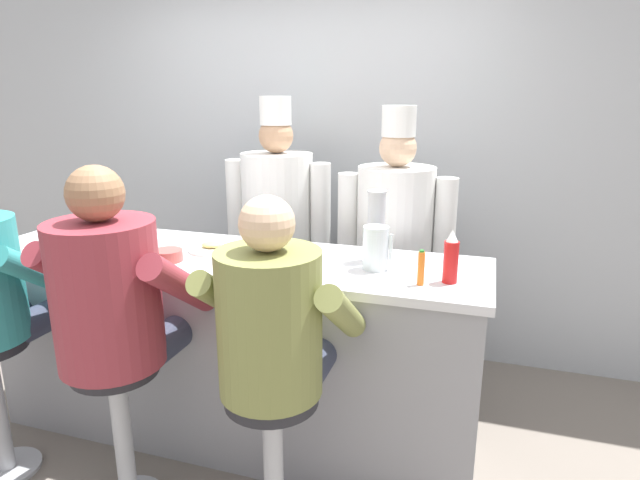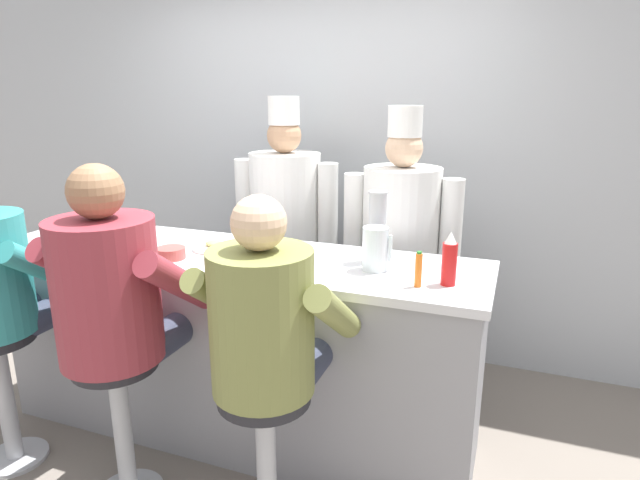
% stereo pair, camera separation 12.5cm
% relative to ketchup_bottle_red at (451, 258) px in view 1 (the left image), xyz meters
% --- Properties ---
extents(ground_plane, '(20.00, 20.00, 0.00)m').
position_rel_ketchup_bottle_red_xyz_m(ground_plane, '(-1.09, -0.23, -1.13)').
color(ground_plane, slate).
extents(wall_back, '(10.00, 0.06, 2.70)m').
position_rel_ketchup_bottle_red_xyz_m(wall_back, '(-1.09, 1.38, 0.22)').
color(wall_back, '#B2B7BC').
rests_on(wall_back, ground_plane).
extents(diner_counter, '(2.55, 0.65, 1.02)m').
position_rel_ketchup_bottle_red_xyz_m(diner_counter, '(-1.09, 0.09, -0.62)').
color(diner_counter, gray).
rests_on(diner_counter, ground_plane).
extents(ketchup_bottle_red, '(0.06, 0.06, 0.23)m').
position_rel_ketchup_bottle_red_xyz_m(ketchup_bottle_red, '(0.00, 0.00, 0.00)').
color(ketchup_bottle_red, red).
rests_on(ketchup_bottle_red, diner_counter).
extents(mustard_bottle_yellow, '(0.06, 0.06, 0.20)m').
position_rel_ketchup_bottle_red_xyz_m(mustard_bottle_yellow, '(-0.81, -0.11, -0.01)').
color(mustard_bottle_yellow, yellow).
rests_on(mustard_bottle_yellow, diner_counter).
extents(hot_sauce_bottle_orange, '(0.03, 0.03, 0.15)m').
position_rel_ketchup_bottle_red_xyz_m(hot_sauce_bottle_orange, '(-0.11, -0.07, -0.03)').
color(hot_sauce_bottle_orange, orange).
rests_on(hot_sauce_bottle_orange, diner_counter).
extents(water_pitcher_clear, '(0.13, 0.12, 0.20)m').
position_rel_ketchup_bottle_red_xyz_m(water_pitcher_clear, '(-0.34, 0.08, -0.01)').
color(water_pitcher_clear, silver).
rests_on(water_pitcher_clear, diner_counter).
extents(breakfast_plate, '(0.22, 0.22, 0.04)m').
position_rel_ketchup_bottle_red_xyz_m(breakfast_plate, '(-1.19, 0.11, -0.09)').
color(breakfast_plate, white).
rests_on(breakfast_plate, diner_counter).
extents(cereal_bowl, '(0.14, 0.14, 0.05)m').
position_rel_ketchup_bottle_red_xyz_m(cereal_bowl, '(-1.30, -0.10, -0.08)').
color(cereal_bowl, '#B24C47').
rests_on(cereal_bowl, diner_counter).
extents(coffee_mug_tan, '(0.14, 0.09, 0.08)m').
position_rel_ketchup_bottle_red_xyz_m(coffee_mug_tan, '(-1.67, -0.10, -0.07)').
color(coffee_mug_tan, beige).
rests_on(coffee_mug_tan, diner_counter).
extents(cup_stack_steel, '(0.09, 0.09, 0.34)m').
position_rel_ketchup_bottle_red_xyz_m(cup_stack_steel, '(-0.36, 0.21, 0.06)').
color(cup_stack_steel, '#B7BABF').
rests_on(cup_stack_steel, diner_counter).
extents(diner_seated_maroon, '(0.65, 0.64, 1.53)m').
position_rel_ketchup_bottle_red_xyz_m(diner_seated_maroon, '(-1.31, -0.50, -0.17)').
color(diner_seated_maroon, '#B2B5BA').
rests_on(diner_seated_maroon, ground_plane).
extents(diner_seated_olive, '(0.59, 0.58, 1.46)m').
position_rel_ketchup_bottle_red_xyz_m(diner_seated_olive, '(-0.60, -0.50, -0.20)').
color(diner_seated_olive, '#B2B5BA').
rests_on(diner_seated_olive, ground_plane).
extents(cook_in_whites_near, '(0.69, 0.44, 1.77)m').
position_rel_ketchup_bottle_red_xyz_m(cook_in_whites_near, '(-1.13, 0.86, -0.15)').
color(cook_in_whites_near, '#232328').
rests_on(cook_in_whites_near, ground_plane).
extents(cook_in_whites_far, '(0.67, 0.43, 1.73)m').
position_rel_ketchup_bottle_red_xyz_m(cook_in_whites_far, '(-0.36, 0.75, -0.18)').
color(cook_in_whites_far, '#232328').
rests_on(cook_in_whites_far, ground_plane).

